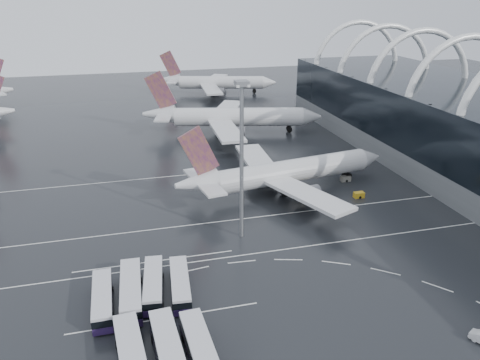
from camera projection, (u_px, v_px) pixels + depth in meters
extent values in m
plane|color=black|center=(283.00, 244.00, 88.29)|extent=(420.00, 420.00, 0.00)
torus|color=white|center=(462.00, 101.00, 120.27)|extent=(33.80, 1.80, 33.80)
torus|color=white|center=(418.00, 87.00, 137.28)|extent=(33.80, 1.80, 33.80)
torus|color=white|center=(383.00, 76.00, 154.30)|extent=(33.80, 1.80, 33.80)
torus|color=white|center=(356.00, 68.00, 171.31)|extent=(33.80, 1.80, 33.80)
cube|color=white|center=(287.00, 249.00, 86.50)|extent=(120.00, 0.25, 0.01)
cube|color=white|center=(264.00, 216.00, 99.04)|extent=(120.00, 0.25, 0.01)
cube|color=white|center=(232.00, 170.00, 124.11)|extent=(120.00, 0.25, 0.01)
cube|color=white|center=(165.00, 318.00, 68.29)|extent=(28.00, 0.25, 0.01)
cube|color=white|center=(155.00, 261.00, 82.62)|extent=(28.00, 0.25, 0.01)
cylinder|color=silver|center=(293.00, 171.00, 110.71)|extent=(39.50, 11.69, 5.44)
cone|color=silver|center=(369.00, 158.00, 119.16)|extent=(6.43, 6.27, 5.44)
cone|color=silver|center=(196.00, 183.00, 101.19)|extent=(10.13, 6.88, 5.44)
cube|color=#4A1760|center=(199.00, 152.00, 98.93)|extent=(9.00, 2.01, 11.52)
cube|color=silver|center=(204.00, 182.00, 101.90)|extent=(6.89, 17.33, 0.47)
cube|color=silver|center=(305.00, 194.00, 99.60)|extent=(14.62, 24.21, 0.75)
cube|color=silver|center=(257.00, 160.00, 119.41)|extent=(7.66, 23.71, 0.75)
cylinder|color=slate|center=(308.00, 193.00, 104.07)|extent=(5.60, 3.98, 3.19)
cylinder|color=slate|center=(273.00, 169.00, 118.34)|extent=(5.60, 3.98, 3.19)
cube|color=black|center=(279.00, 188.00, 110.71)|extent=(12.07, 7.74, 2.06)
cylinder|color=silver|center=(239.00, 117.00, 155.23)|extent=(42.58, 16.05, 6.09)
cone|color=silver|center=(312.00, 117.00, 155.59)|extent=(7.58, 7.42, 6.09)
cone|color=silver|center=(159.00, 114.00, 154.44)|extent=(11.66, 8.43, 6.09)
cube|color=#4A1760|center=(161.00, 91.00, 151.53)|extent=(9.98, 3.03, 12.91)
cube|color=silver|center=(165.00, 114.00, 154.47)|extent=(9.12, 19.49, 0.53)
cube|color=silver|center=(226.00, 130.00, 143.25)|extent=(8.20, 26.49, 0.84)
cube|color=silver|center=(227.00, 109.00, 167.57)|extent=(18.07, 26.84, 0.84)
cylinder|color=slate|center=(236.00, 132.00, 147.41)|extent=(6.46, 4.85, 3.57)
cylinder|color=slate|center=(235.00, 117.00, 164.92)|extent=(6.46, 4.85, 3.57)
cube|color=black|center=(226.00, 129.00, 156.76)|extent=(13.85, 9.55, 2.31)
cylinder|color=silver|center=(221.00, 82.00, 214.97)|extent=(38.43, 15.70, 5.71)
cone|color=silver|center=(269.00, 83.00, 214.73)|extent=(7.22, 7.08, 5.71)
cone|color=silver|center=(169.00, 80.00, 214.86)|extent=(11.01, 8.13, 5.71)
cube|color=#4A1760|center=(170.00, 64.00, 212.10)|extent=(9.30, 3.10, 12.11)
cube|color=silver|center=(173.00, 80.00, 214.84)|extent=(8.99, 18.27, 0.49)
cube|color=silver|center=(211.00, 89.00, 203.84)|extent=(8.36, 24.99, 0.79)
cube|color=silver|center=(215.00, 79.00, 226.64)|extent=(17.46, 25.03, 0.79)
cylinder|color=slate|center=(218.00, 91.00, 207.67)|extent=(6.11, 4.67, 3.35)
cylinder|color=slate|center=(220.00, 84.00, 224.08)|extent=(6.11, 4.67, 3.35)
cube|color=black|center=(213.00, 91.00, 216.50)|extent=(13.07, 9.22, 2.17)
cube|color=#20123B|center=(103.00, 304.00, 69.90)|extent=(2.86, 12.61, 1.07)
cube|color=black|center=(102.00, 298.00, 69.46)|extent=(2.92, 12.36, 1.26)
cube|color=silver|center=(102.00, 293.00, 69.14)|extent=(2.86, 12.61, 0.44)
cylinder|color=black|center=(113.00, 322.00, 66.76)|extent=(0.34, 0.97, 0.97)
cylinder|color=black|center=(93.00, 325.00, 66.12)|extent=(0.34, 0.97, 0.97)
cylinder|color=black|center=(112.00, 290.00, 73.97)|extent=(0.34, 0.97, 0.97)
cylinder|color=black|center=(95.00, 292.00, 73.33)|extent=(0.34, 0.97, 0.97)
cube|color=#20123B|center=(132.00, 296.00, 71.76)|extent=(3.64, 13.90, 1.17)
cube|color=black|center=(131.00, 289.00, 71.28)|extent=(3.69, 13.62, 1.38)
cube|color=silver|center=(130.00, 284.00, 70.93)|extent=(3.64, 13.90, 0.48)
cylinder|color=black|center=(142.00, 315.00, 68.23)|extent=(0.41, 1.07, 1.06)
cylinder|color=black|center=(122.00, 317.00, 67.64)|extent=(0.41, 1.07, 1.06)
cylinder|color=black|center=(141.00, 281.00, 76.21)|extent=(0.41, 1.07, 1.06)
cylinder|color=black|center=(122.00, 283.00, 75.62)|extent=(0.41, 1.07, 1.06)
cube|color=#20123B|center=(154.00, 289.00, 73.53)|extent=(4.13, 12.79, 1.06)
cube|color=black|center=(153.00, 283.00, 73.09)|extent=(4.16, 12.55, 1.26)
cube|color=silver|center=(153.00, 278.00, 72.77)|extent=(4.13, 12.79, 0.44)
cylinder|color=black|center=(163.00, 306.00, 70.18)|extent=(0.44, 1.00, 0.97)
cylinder|color=black|center=(144.00, 308.00, 69.80)|extent=(0.44, 1.00, 0.97)
cylinder|color=black|center=(163.00, 276.00, 77.54)|extent=(0.44, 1.00, 0.97)
cylinder|color=black|center=(146.00, 277.00, 77.17)|extent=(0.44, 1.00, 0.97)
cube|color=#20123B|center=(180.00, 288.00, 73.64)|extent=(3.77, 12.53, 1.04)
cube|color=black|center=(180.00, 282.00, 73.21)|extent=(3.80, 12.28, 1.23)
cube|color=silver|center=(180.00, 278.00, 72.90)|extent=(3.77, 12.53, 0.43)
cylinder|color=black|center=(191.00, 305.00, 70.39)|extent=(0.41, 0.97, 0.95)
cylinder|color=black|center=(173.00, 307.00, 69.97)|extent=(0.41, 0.97, 0.95)
cylinder|color=black|center=(187.00, 276.00, 77.60)|extent=(0.41, 0.97, 0.95)
cylinder|color=black|center=(171.00, 277.00, 77.17)|extent=(0.41, 0.97, 0.95)
cube|color=black|center=(131.00, 355.00, 58.23)|extent=(4.31, 13.96, 1.40)
cube|color=silver|center=(131.00, 349.00, 57.88)|extent=(4.27, 14.23, 0.49)
cylinder|color=black|center=(139.00, 340.00, 63.27)|extent=(0.47, 1.11, 1.08)
cylinder|color=black|center=(117.00, 345.00, 62.34)|extent=(0.47, 1.11, 1.08)
cube|color=#20123B|center=(169.00, 357.00, 59.82)|extent=(3.84, 13.88, 1.16)
cube|color=black|center=(168.00, 349.00, 59.34)|extent=(3.89, 13.61, 1.37)
cube|color=silver|center=(168.00, 343.00, 58.99)|extent=(3.84, 13.88, 0.48)
cylinder|color=black|center=(174.00, 335.00, 64.27)|extent=(0.43, 1.08, 1.06)
cylinder|color=black|center=(153.00, 339.00, 63.43)|extent=(0.43, 1.08, 1.06)
cube|color=#20123B|center=(201.00, 356.00, 59.96)|extent=(3.64, 13.43, 1.12)
cube|color=black|center=(200.00, 348.00, 59.50)|extent=(3.69, 13.16, 1.33)
cube|color=silver|center=(200.00, 343.00, 59.16)|extent=(3.64, 13.43, 0.46)
cylinder|color=black|center=(204.00, 335.00, 64.27)|extent=(0.41, 1.04, 1.02)
cylinder|color=black|center=(183.00, 339.00, 63.47)|extent=(0.41, 1.04, 1.02)
cylinder|color=gray|center=(242.00, 165.00, 85.53)|extent=(0.74, 0.74, 29.40)
cube|color=gray|center=(242.00, 83.00, 79.87)|extent=(2.31, 2.31, 0.84)
cube|color=white|center=(242.00, 85.00, 79.99)|extent=(2.10, 2.10, 0.42)
cube|color=gold|center=(359.00, 195.00, 107.79)|extent=(2.36, 1.39, 1.29)
cube|color=slate|center=(327.00, 168.00, 124.18)|extent=(2.31, 1.36, 1.26)
cube|color=gold|center=(305.00, 194.00, 108.14)|extent=(2.46, 1.45, 1.34)
cube|color=slate|center=(346.00, 179.00, 117.03)|extent=(2.44, 1.44, 1.33)
cube|color=gold|center=(286.00, 180.00, 116.43)|extent=(2.10, 1.24, 1.14)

